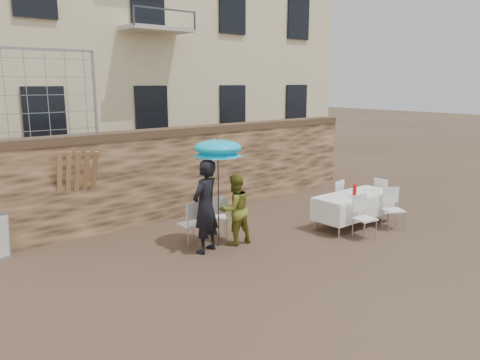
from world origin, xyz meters
TOP-DOWN VIEW (x-y plane):
  - ground at (0.00, 0.00)m, footprint 80.00×80.00m
  - stone_wall at (0.00, 5.00)m, footprint 13.00×0.50m
  - chain_link_fence at (-3.00, 5.00)m, footprint 3.20×0.06m
  - man_suit at (-0.37, 2.35)m, footprint 0.80×0.67m
  - woman_dress at (0.38, 2.35)m, footprint 0.77×0.62m
  - umbrella at (0.03, 2.45)m, footprint 1.00×1.00m
  - couple_chair_left at (-0.37, 2.90)m, footprint 0.48×0.48m
  - couple_chair_right at (0.33, 2.90)m, footprint 0.65×0.65m
  - banquet_table at (3.35, 1.55)m, footprint 2.10×0.85m
  - soda_bottle at (3.15, 1.40)m, footprint 0.09×0.09m
  - table_chair_front_left at (2.75, 0.80)m, footprint 0.54×0.54m
  - table_chair_front_right at (3.85, 0.80)m, footprint 0.65×0.65m
  - table_chair_back at (3.55, 2.35)m, footprint 0.54×0.54m
  - table_chair_side at (4.75, 1.65)m, footprint 0.50×0.50m
  - wood_planks at (-2.10, 4.78)m, footprint 0.70×0.20m

SIDE VIEW (x-z plane):
  - ground at x=0.00m, z-range 0.00..0.00m
  - couple_chair_left at x=-0.37m, z-range 0.00..0.96m
  - couple_chair_right at x=0.33m, z-range 0.00..0.96m
  - table_chair_front_left at x=2.75m, z-range 0.00..0.96m
  - table_chair_front_right at x=3.85m, z-range 0.00..0.96m
  - table_chair_back at x=3.55m, z-range 0.00..0.96m
  - table_chair_side at x=4.75m, z-range 0.00..0.96m
  - banquet_table at x=3.35m, z-range 0.34..1.12m
  - woman_dress at x=0.38m, z-range 0.00..1.50m
  - soda_bottle at x=3.15m, z-range 0.77..1.04m
  - man_suit at x=-0.37m, z-range 0.00..1.88m
  - wood_planks at x=-2.10m, z-range 0.00..2.00m
  - stone_wall at x=0.00m, z-range 0.00..2.20m
  - umbrella at x=0.03m, z-range 0.95..3.07m
  - chain_link_fence at x=-3.00m, z-range 2.20..4.00m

